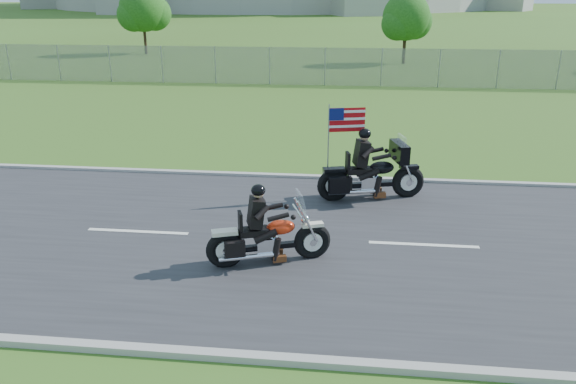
# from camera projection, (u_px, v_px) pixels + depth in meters

# --- Properties ---
(ground) EXTENTS (420.00, 420.00, 0.00)m
(ground) POSITION_uv_depth(u_px,v_px,m) (230.00, 238.00, 11.79)
(ground) COLOR #364A17
(ground) RESTS_ON ground
(road) EXTENTS (120.00, 8.00, 0.04)m
(road) POSITION_uv_depth(u_px,v_px,m) (230.00, 237.00, 11.79)
(road) COLOR #28282B
(road) RESTS_ON ground
(curb_north) EXTENTS (120.00, 0.18, 0.12)m
(curb_north) POSITION_uv_depth(u_px,v_px,m) (260.00, 175.00, 15.56)
(curb_north) COLOR #9E9B93
(curb_north) RESTS_ON ground
(curb_south) EXTENTS (120.00, 0.18, 0.12)m
(curb_south) POSITION_uv_depth(u_px,v_px,m) (171.00, 352.00, 7.99)
(curb_south) COLOR #9E9B93
(curb_south) RESTS_ON ground
(fence) EXTENTS (60.00, 0.03, 2.00)m
(fence) POSITION_uv_depth(u_px,v_px,m) (215.00, 65.00, 30.66)
(fence) COLOR gray
(fence) RESTS_ON ground
(tree_fence_near) EXTENTS (3.52, 3.28, 4.75)m
(tree_fence_near) POSITION_uv_depth(u_px,v_px,m) (407.00, 19.00, 38.21)
(tree_fence_near) COLOR #382316
(tree_fence_near) RESTS_ON ground
(tree_fence_mid) EXTENTS (3.96, 3.69, 5.30)m
(tree_fence_mid) POSITION_uv_depth(u_px,v_px,m) (144.00, 11.00, 43.92)
(tree_fence_mid) COLOR #382316
(tree_fence_mid) RESTS_ON ground
(motorcycle_lead) EXTENTS (2.32, 1.11, 1.62)m
(motorcycle_lead) POSITION_uv_depth(u_px,v_px,m) (267.00, 239.00, 10.51)
(motorcycle_lead) COLOR black
(motorcycle_lead) RESTS_ON ground
(motorcycle_follow) EXTENTS (2.67, 1.19, 2.26)m
(motorcycle_follow) POSITION_uv_depth(u_px,v_px,m) (371.00, 176.00, 13.72)
(motorcycle_follow) COLOR black
(motorcycle_follow) RESTS_ON ground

